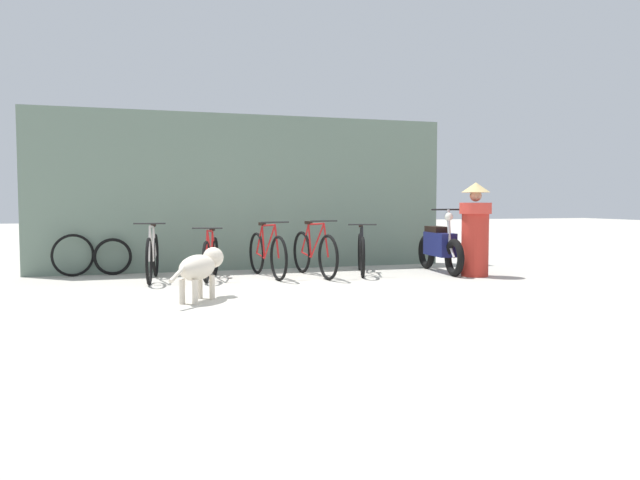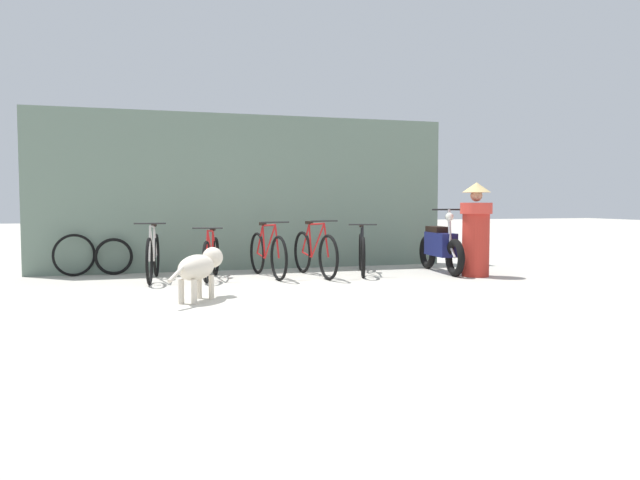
# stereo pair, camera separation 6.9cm
# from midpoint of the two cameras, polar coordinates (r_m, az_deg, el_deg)

# --- Properties ---
(ground_plane) EXTENTS (60.00, 60.00, 0.00)m
(ground_plane) POSITION_cam_midpoint_polar(r_m,az_deg,el_deg) (7.97, -1.64, -5.27)
(ground_plane) COLOR #B7B2A5
(shop_wall_back) EXTENTS (7.46, 0.20, 2.76)m
(shop_wall_back) POSITION_cam_midpoint_polar(r_m,az_deg,el_deg) (11.27, -6.41, 4.34)
(shop_wall_back) COLOR slate
(shop_wall_back) RESTS_ON ground
(bicycle_0) EXTENTS (0.46, 1.76, 0.91)m
(bicycle_0) POSITION_cam_midpoint_polar(r_m,az_deg,el_deg) (9.95, -14.83, -1.46)
(bicycle_0) COLOR black
(bicycle_0) RESTS_ON ground
(bicycle_1) EXTENTS (0.55, 1.57, 0.83)m
(bicycle_1) POSITION_cam_midpoint_polar(r_m,az_deg,el_deg) (9.96, -9.72, -1.57)
(bicycle_1) COLOR black
(bicycle_1) RESTS_ON ground
(bicycle_2) EXTENTS (0.46, 1.74, 0.91)m
(bicycle_2) POSITION_cam_midpoint_polar(r_m,az_deg,el_deg) (10.07, -4.62, -1.29)
(bicycle_2) COLOR black
(bicycle_2) RESTS_ON ground
(bicycle_3) EXTENTS (0.46, 1.79, 0.93)m
(bicycle_3) POSITION_cam_midpoint_polar(r_m,az_deg,el_deg) (10.14, -0.29, -1.21)
(bicycle_3) COLOR black
(bicycle_3) RESTS_ON ground
(bicycle_4) EXTENTS (0.65, 1.66, 0.86)m
(bicycle_4) POSITION_cam_midpoint_polar(r_m,az_deg,el_deg) (10.54, 4.04, -1.20)
(bicycle_4) COLOR black
(bicycle_4) RESTS_ON ground
(motorcycle) EXTENTS (0.58, 1.82, 1.10)m
(motorcycle) POSITION_cam_midpoint_polar(r_m,az_deg,el_deg) (10.91, 11.14, -0.66)
(motorcycle) COLOR black
(motorcycle) RESTS_ON ground
(stray_dog) EXTENTS (0.81, 1.08, 0.64)m
(stray_dog) POSITION_cam_midpoint_polar(r_m,az_deg,el_deg) (7.82, -10.67, -2.40)
(stray_dog) COLOR beige
(stray_dog) RESTS_ON ground
(person_in_robes) EXTENTS (0.71, 0.71, 1.53)m
(person_in_robes) POSITION_cam_midpoint_polar(r_m,az_deg,el_deg) (10.43, 14.25, 1.05)
(person_in_robes) COLOR #B72D23
(person_in_robes) RESTS_ON ground
(spare_tire_left) EXTENTS (0.67, 0.28, 0.69)m
(spare_tire_left) POSITION_cam_midpoint_polar(r_m,az_deg,el_deg) (10.89, -21.40, -1.30)
(spare_tire_left) COLOR black
(spare_tire_left) RESTS_ON ground
(spare_tire_right) EXTENTS (0.62, 0.07, 0.62)m
(spare_tire_right) POSITION_cam_midpoint_polar(r_m,az_deg,el_deg) (10.87, -18.16, -1.44)
(spare_tire_right) COLOR black
(spare_tire_right) RESTS_ON ground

